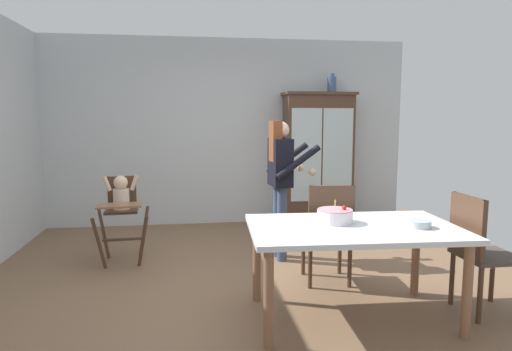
# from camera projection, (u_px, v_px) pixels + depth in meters

# --- Properties ---
(ground_plane) EXTENTS (6.24, 6.24, 0.00)m
(ground_plane) POSITION_uv_depth(u_px,v_px,m) (253.00, 285.00, 4.23)
(ground_plane) COLOR brown
(wall_back) EXTENTS (5.32, 0.06, 2.70)m
(wall_back) POSITION_uv_depth(u_px,v_px,m) (228.00, 132.00, 6.64)
(wall_back) COLOR silver
(wall_back) RESTS_ON ground_plane
(china_cabinet) EXTENTS (1.03, 0.48, 1.92)m
(china_cabinet) POSITION_uv_depth(u_px,v_px,m) (318.00, 158.00, 6.62)
(china_cabinet) COLOR #4C3323
(china_cabinet) RESTS_ON ground_plane
(ceramic_vase) EXTENTS (0.13, 0.13, 0.27)m
(ceramic_vase) POSITION_uv_depth(u_px,v_px,m) (332.00, 84.00, 6.51)
(ceramic_vase) COLOR #3D567F
(ceramic_vase) RESTS_ON china_cabinet
(high_chair_with_toddler) EXTENTS (0.61, 0.71, 0.95)m
(high_chair_with_toddler) POSITION_uv_depth(u_px,v_px,m) (121.00, 203.00, 4.85)
(high_chair_with_toddler) COLOR #4C3323
(high_chair_with_toddler) RESTS_ON ground_plane
(adult_person) EXTENTS (0.52, 0.51, 1.53)m
(adult_person) POSITION_uv_depth(u_px,v_px,m) (281.00, 172.00, 4.93)
(adult_person) COLOR #3D4C6B
(adult_person) RESTS_ON ground_plane
(dining_table) EXTENTS (1.64, 1.07, 0.74)m
(dining_table) POSITION_uv_depth(u_px,v_px,m) (353.00, 237.00, 3.47)
(dining_table) COLOR silver
(dining_table) RESTS_ON ground_plane
(birthday_cake) EXTENTS (0.28, 0.28, 0.19)m
(birthday_cake) POSITION_uv_depth(u_px,v_px,m) (335.00, 216.00, 3.56)
(birthday_cake) COLOR white
(birthday_cake) RESTS_ON dining_table
(serving_bowl) EXTENTS (0.18, 0.18, 0.05)m
(serving_bowl) POSITION_uv_depth(u_px,v_px,m) (419.00, 224.00, 3.41)
(serving_bowl) COLOR #B2BCC6
(serving_bowl) RESTS_ON dining_table
(dining_chair_far_side) EXTENTS (0.47, 0.47, 0.96)m
(dining_chair_far_side) POSITION_uv_depth(u_px,v_px,m) (329.00, 227.00, 4.19)
(dining_chair_far_side) COLOR #4C3323
(dining_chair_far_side) RESTS_ON ground_plane
(dining_chair_right_end) EXTENTS (0.44, 0.44, 0.96)m
(dining_chair_right_end) POSITION_uv_depth(u_px,v_px,m) (477.00, 246.00, 3.58)
(dining_chair_right_end) COLOR #4C3323
(dining_chair_right_end) RESTS_ON ground_plane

